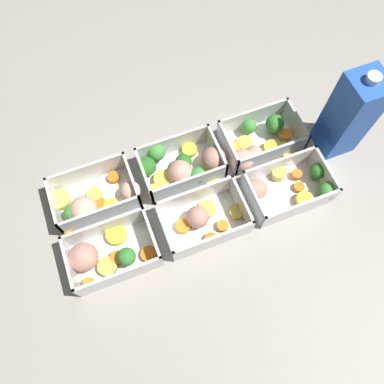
{
  "coord_description": "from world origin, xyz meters",
  "views": [
    {
      "loc": [
        -0.1,
        -0.26,
        0.67
      ],
      "look_at": [
        0.0,
        0.0,
        0.02
      ],
      "focal_mm": 35.0,
      "sensor_mm": 36.0,
      "label": 1
    }
  ],
  "objects_px": {
    "container_near_left": "(105,255)",
    "container_far_right": "(258,143)",
    "container_far_left": "(94,200)",
    "container_near_right": "(290,187)",
    "container_far_center": "(183,166)",
    "juice_carton": "(349,115)",
    "container_near_center": "(203,219)"
  },
  "relations": [
    {
      "from": "container_near_left",
      "to": "container_far_right",
      "type": "distance_m",
      "value": 0.36
    },
    {
      "from": "container_far_center",
      "to": "juice_carton",
      "type": "distance_m",
      "value": 0.32
    },
    {
      "from": "container_near_right",
      "to": "juice_carton",
      "type": "relative_size",
      "value": 0.82
    },
    {
      "from": "container_far_right",
      "to": "juice_carton",
      "type": "bearing_deg",
      "value": -15.65
    },
    {
      "from": "container_near_right",
      "to": "juice_carton",
      "type": "bearing_deg",
      "value": 26.3
    },
    {
      "from": "container_near_left",
      "to": "container_far_left",
      "type": "bearing_deg",
      "value": 85.46
    },
    {
      "from": "container_far_left",
      "to": "container_far_right",
      "type": "xyz_separation_m",
      "value": [
        0.34,
        0.0,
        -0.0
      ]
    },
    {
      "from": "container_near_left",
      "to": "container_far_right",
      "type": "height_order",
      "value": "same"
    },
    {
      "from": "container_far_right",
      "to": "juice_carton",
      "type": "relative_size",
      "value": 0.82
    },
    {
      "from": "container_near_left",
      "to": "juice_carton",
      "type": "bearing_deg",
      "value": 7.66
    },
    {
      "from": "container_near_center",
      "to": "container_far_right",
      "type": "height_order",
      "value": "same"
    },
    {
      "from": "container_near_left",
      "to": "container_far_right",
      "type": "bearing_deg",
      "value": 17.39
    },
    {
      "from": "container_near_center",
      "to": "container_far_right",
      "type": "distance_m",
      "value": 0.19
    },
    {
      "from": "container_near_left",
      "to": "container_near_center",
      "type": "height_order",
      "value": "same"
    },
    {
      "from": "container_far_left",
      "to": "container_far_right",
      "type": "distance_m",
      "value": 0.34
    },
    {
      "from": "container_far_right",
      "to": "juice_carton",
      "type": "height_order",
      "value": "juice_carton"
    },
    {
      "from": "container_near_left",
      "to": "container_far_right",
      "type": "xyz_separation_m",
      "value": [
        0.35,
        0.11,
        -0.0
      ]
    },
    {
      "from": "container_far_left",
      "to": "container_far_center",
      "type": "relative_size",
      "value": 1.08
    },
    {
      "from": "container_far_right",
      "to": "container_near_right",
      "type": "bearing_deg",
      "value": -82.48
    },
    {
      "from": "container_near_right",
      "to": "container_far_left",
      "type": "xyz_separation_m",
      "value": [
        -0.35,
        0.11,
        0.0
      ]
    },
    {
      "from": "container_far_right",
      "to": "container_far_center",
      "type": "bearing_deg",
      "value": 178.41
    },
    {
      "from": "container_near_left",
      "to": "juice_carton",
      "type": "relative_size",
      "value": 0.81
    },
    {
      "from": "container_near_center",
      "to": "juice_carton",
      "type": "relative_size",
      "value": 0.8
    },
    {
      "from": "juice_carton",
      "to": "container_near_left",
      "type": "bearing_deg",
      "value": -172.34
    },
    {
      "from": "container_near_right",
      "to": "container_far_center",
      "type": "bearing_deg",
      "value": 146.87
    },
    {
      "from": "container_near_center",
      "to": "container_near_left",
      "type": "bearing_deg",
      "value": -179.87
    },
    {
      "from": "container_far_left",
      "to": "container_far_center",
      "type": "distance_m",
      "value": 0.18
    },
    {
      "from": "container_near_right",
      "to": "container_far_left",
      "type": "bearing_deg",
      "value": 163.17
    },
    {
      "from": "container_near_right",
      "to": "container_near_left",
      "type": "bearing_deg",
      "value": 179.99
    },
    {
      "from": "container_near_center",
      "to": "container_far_center",
      "type": "height_order",
      "value": "same"
    },
    {
      "from": "container_near_right",
      "to": "juice_carton",
      "type": "distance_m",
      "value": 0.17
    },
    {
      "from": "juice_carton",
      "to": "container_near_right",
      "type": "bearing_deg",
      "value": -153.7
    }
  ]
}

